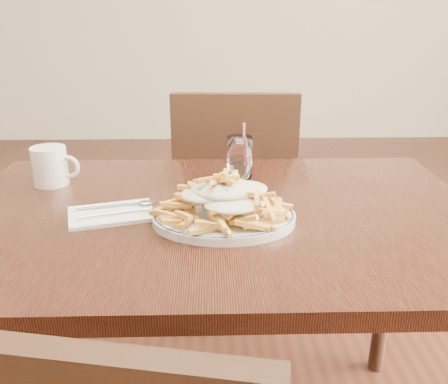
{
  "coord_description": "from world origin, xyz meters",
  "views": [
    {
      "loc": [
        -0.02,
        -1.04,
        1.19
      ],
      "look_at": [
        0.01,
        -0.06,
        0.82
      ],
      "focal_mm": 40.0,
      "sensor_mm": 36.0,
      "label": 1
    }
  ],
  "objects_px": {
    "table": "(218,242)",
    "coffee_mug": "(51,166)",
    "loaded_fries": "(224,195)",
    "fries_plate": "(224,218)",
    "chair_far": "(234,196)",
    "water_glass": "(240,159)"
  },
  "relations": [
    {
      "from": "water_glass",
      "to": "coffee_mug",
      "type": "distance_m",
      "value": 0.49
    },
    {
      "from": "chair_far",
      "to": "coffee_mug",
      "type": "height_order",
      "value": "chair_far"
    },
    {
      "from": "coffee_mug",
      "to": "water_glass",
      "type": "bearing_deg",
      "value": 5.76
    },
    {
      "from": "fries_plate",
      "to": "chair_far",
      "type": "bearing_deg",
      "value": 85.47
    },
    {
      "from": "table",
      "to": "loaded_fries",
      "type": "bearing_deg",
      "value": -79.77
    },
    {
      "from": "loaded_fries",
      "to": "table",
      "type": "bearing_deg",
      "value": 100.23
    },
    {
      "from": "table",
      "to": "coffee_mug",
      "type": "bearing_deg",
      "value": 155.87
    },
    {
      "from": "table",
      "to": "water_glass",
      "type": "relative_size",
      "value": 8.03
    },
    {
      "from": "loaded_fries",
      "to": "coffee_mug",
      "type": "xyz_separation_m",
      "value": [
        -0.44,
        0.25,
        -0.01
      ]
    },
    {
      "from": "chair_far",
      "to": "coffee_mug",
      "type": "xyz_separation_m",
      "value": [
        -0.5,
        -0.49,
        0.28
      ]
    },
    {
      "from": "chair_far",
      "to": "water_glass",
      "type": "xyz_separation_m",
      "value": [
        -0.01,
        -0.44,
        0.28
      ]
    },
    {
      "from": "table",
      "to": "fries_plate",
      "type": "bearing_deg",
      "value": -79.77
    },
    {
      "from": "fries_plate",
      "to": "loaded_fries",
      "type": "relative_size",
      "value": 0.98
    },
    {
      "from": "chair_far",
      "to": "water_glass",
      "type": "height_order",
      "value": "chair_far"
    },
    {
      "from": "fries_plate",
      "to": "coffee_mug",
      "type": "distance_m",
      "value": 0.51
    },
    {
      "from": "fries_plate",
      "to": "loaded_fries",
      "type": "bearing_deg",
      "value": 180.0
    },
    {
      "from": "coffee_mug",
      "to": "table",
      "type": "bearing_deg",
      "value": -24.13
    },
    {
      "from": "water_glass",
      "to": "coffee_mug",
      "type": "bearing_deg",
      "value": -174.24
    },
    {
      "from": "water_glass",
      "to": "table",
      "type": "bearing_deg",
      "value": -104.3
    },
    {
      "from": "table",
      "to": "fries_plate",
      "type": "height_order",
      "value": "fries_plate"
    },
    {
      "from": "table",
      "to": "chair_far",
      "type": "relative_size",
      "value": 1.31
    },
    {
      "from": "coffee_mug",
      "to": "chair_far",
      "type": "bearing_deg",
      "value": 44.34
    }
  ]
}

